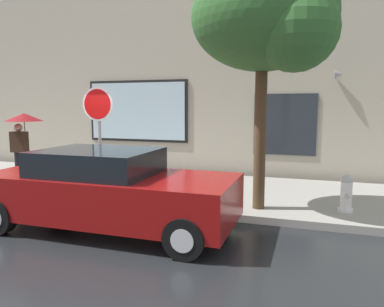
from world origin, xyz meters
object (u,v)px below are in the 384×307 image
object	(u,v)px
stop_sign	(99,120)
pedestrian_with_umbrella	(23,127)
parked_car	(108,190)
fire_hydrant	(346,193)
street_tree	(269,19)

from	to	relation	value
stop_sign	pedestrian_with_umbrella	bearing A→B (deg)	161.91
parked_car	fire_hydrant	size ratio (longest dim) A/B	6.06
pedestrian_with_umbrella	fire_hydrant	bearing A→B (deg)	-2.90
fire_hydrant	pedestrian_with_umbrella	world-z (taller)	pedestrian_with_umbrella
parked_car	stop_sign	bearing A→B (deg)	126.42
parked_car	street_tree	size ratio (longest dim) A/B	0.93
fire_hydrant	stop_sign	xyz separation A→B (m)	(-5.23, -0.57, 1.41)
street_tree	stop_sign	distance (m)	4.16
street_tree	stop_sign	xyz separation A→B (m)	(-3.67, -0.21, -1.95)
stop_sign	fire_hydrant	bearing A→B (deg)	6.27
parked_car	street_tree	bearing A→B (deg)	32.06
fire_hydrant	street_tree	distance (m)	3.72
fire_hydrant	stop_sign	bearing A→B (deg)	-173.73
street_tree	stop_sign	world-z (taller)	street_tree
fire_hydrant	stop_sign	distance (m)	5.45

